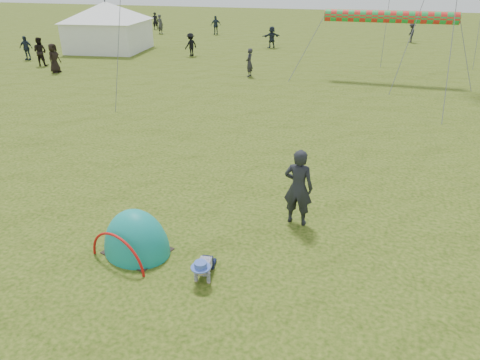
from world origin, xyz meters
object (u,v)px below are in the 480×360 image
(popup_tent, at_px, (138,251))
(crawling_toddler, at_px, (204,267))
(standing_adult, at_px, (298,187))
(event_marquee, at_px, (108,25))

(popup_tent, bearing_deg, crawling_toddler, 1.76)
(standing_adult, bearing_deg, crawling_toddler, 67.49)
(crawling_toddler, relative_size, event_marquee, 0.13)
(crawling_toddler, height_order, standing_adult, standing_adult)
(crawling_toddler, xyz_separation_m, popup_tent, (-1.71, 0.43, -0.27))
(popup_tent, relative_size, standing_adult, 1.05)
(crawling_toddler, distance_m, popup_tent, 1.79)
(crawling_toddler, distance_m, standing_adult, 3.04)
(crawling_toddler, relative_size, standing_adult, 0.37)
(crawling_toddler, height_order, event_marquee, event_marquee)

